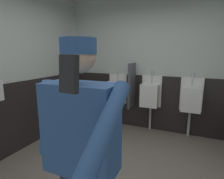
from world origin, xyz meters
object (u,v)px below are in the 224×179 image
(urinal_middle, at_px, (150,95))
(person, at_px, (81,145))
(urinal_right, at_px, (191,98))
(cell_phone, at_px, (69,74))
(urinal_left, at_px, (116,91))

(urinal_middle, relative_size, person, 0.74)
(urinal_middle, height_order, urinal_right, same)
(cell_phone, bearing_deg, person, 128.78)
(urinal_left, xyz_separation_m, person, (0.83, -2.62, 0.21))
(urinal_middle, relative_size, cell_phone, 11.27)
(urinal_right, bearing_deg, person, -104.32)
(urinal_left, xyz_separation_m, urinal_right, (1.50, 0.00, 0.00))
(urinal_left, xyz_separation_m, urinal_middle, (0.75, 0.00, 0.00))
(urinal_right, bearing_deg, urinal_middle, 180.00)
(urinal_middle, distance_m, cell_phone, 3.23)
(urinal_left, height_order, person, person)
(urinal_left, bearing_deg, person, -72.36)
(urinal_left, bearing_deg, cell_phone, -69.89)
(urinal_left, height_order, urinal_middle, same)
(cell_phone, bearing_deg, urinal_right, 90.59)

